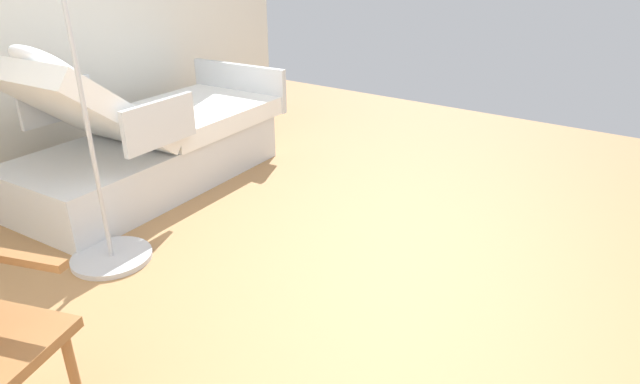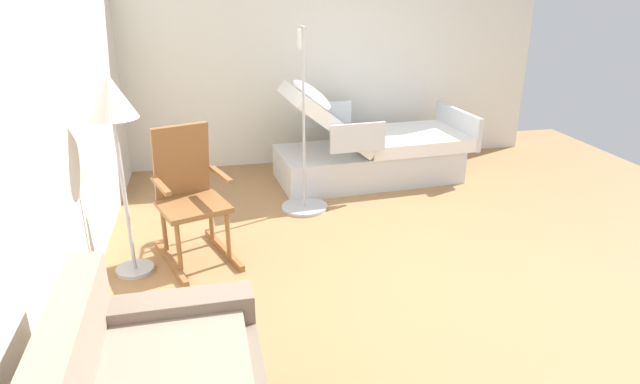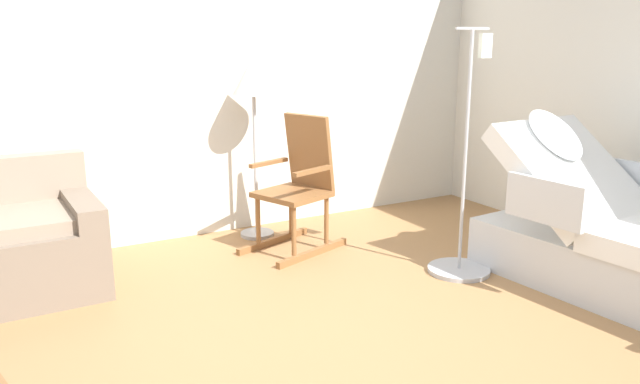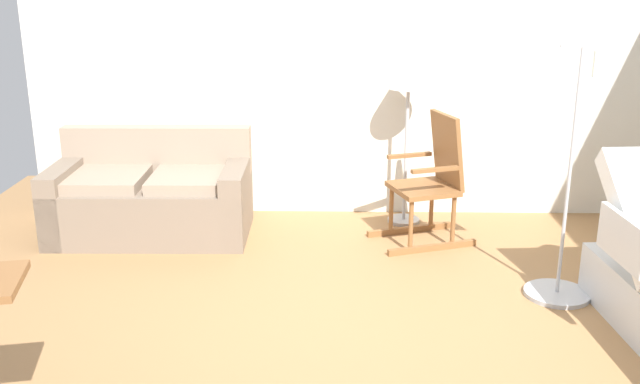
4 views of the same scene
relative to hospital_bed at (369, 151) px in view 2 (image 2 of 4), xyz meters
name	(u,v)px [view 2 (image 2 of 4)]	position (x,y,z in m)	size (l,w,h in m)	color
ground_plane	(418,269)	(-2.02, 0.21, -0.32)	(6.98, 6.98, 0.00)	#9E7247
back_wall	(41,109)	(-2.02, 2.63, 1.03)	(5.79, 0.10, 2.70)	silver
side_wall	(333,46)	(0.82, 0.21, 1.03)	(0.10, 4.95, 2.70)	silver
hospital_bed	(369,151)	(0.00, 0.00, 0.00)	(1.12, 2.12, 1.17)	silver
rocking_chair	(189,197)	(-1.42, 1.87, 0.19)	(0.87, 0.70, 1.05)	brown
floor_lamp	(112,111)	(-1.59, 2.31, 0.91)	(0.34, 0.34, 1.48)	#B2B5BA
iv_pole	(304,184)	(-0.67, 0.84, -0.07)	(0.44, 0.44, 1.69)	#B2B5BA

